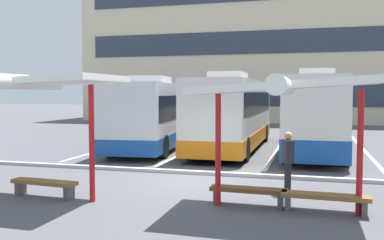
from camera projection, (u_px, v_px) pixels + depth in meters
ground_plane at (191, 181)px, 13.58m from camera, size 160.00×160.00×0.00m
terminal_building at (276, 51)px, 44.87m from camera, size 37.52×13.03×16.97m
coach_bus_0 at (158, 115)px, 22.17m from camera, size 3.68×11.15×3.56m
coach_bus_1 at (233, 114)px, 21.21m from camera, size 2.63×10.74×3.71m
coach_bus_2 at (317, 114)px, 20.51m from camera, size 2.71×11.54×3.80m
lane_stripe_0 at (130, 143)px, 24.15m from camera, size 0.16×14.00×0.01m
lane_stripe_1 at (201, 145)px, 23.07m from camera, size 0.16×14.00×0.01m
lane_stripe_2 at (279, 147)px, 21.99m from camera, size 0.16×14.00×0.01m
lane_stripe_3 at (364, 150)px, 20.91m from camera, size 0.16×14.00×0.01m
waiting_shelter_1 at (34, 85)px, 11.01m from camera, size 3.95×4.38×3.22m
bench_2 at (44, 184)px, 11.52m from camera, size 1.91×0.59×0.45m
waiting_shelter_2 at (286, 89)px, 9.84m from camera, size 4.26×4.68×3.15m
bench_3 at (248, 192)px, 10.62m from camera, size 1.88×0.47×0.45m
bench_4 at (325, 199)px, 9.96m from camera, size 2.00×0.51×0.45m
platform_kerb at (200, 173)px, 14.71m from camera, size 44.00×0.24×0.12m
waiting_passenger_0 at (288, 157)px, 12.03m from camera, size 0.36×0.53×1.70m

